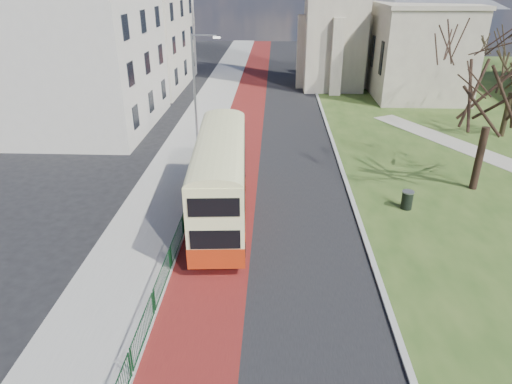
# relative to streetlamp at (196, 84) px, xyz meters

# --- Properties ---
(ground) EXTENTS (160.00, 160.00, 0.00)m
(ground) POSITION_rel_streetlamp_xyz_m (4.35, -18.00, -4.59)
(ground) COLOR black
(ground) RESTS_ON ground
(road_carriageway) EXTENTS (9.00, 120.00, 0.01)m
(road_carriageway) POSITION_rel_streetlamp_xyz_m (5.85, 2.00, -4.59)
(road_carriageway) COLOR black
(road_carriageway) RESTS_ON ground
(bus_lane) EXTENTS (3.40, 120.00, 0.01)m
(bus_lane) POSITION_rel_streetlamp_xyz_m (3.15, 2.00, -4.59)
(bus_lane) COLOR #591414
(bus_lane) RESTS_ON ground
(pavement_west) EXTENTS (4.00, 120.00, 0.12)m
(pavement_west) POSITION_rel_streetlamp_xyz_m (-0.65, 2.00, -4.53)
(pavement_west) COLOR gray
(pavement_west) RESTS_ON ground
(kerb_west) EXTENTS (0.25, 120.00, 0.13)m
(kerb_west) POSITION_rel_streetlamp_xyz_m (1.35, 2.00, -4.53)
(kerb_west) COLOR #999993
(kerb_west) RESTS_ON ground
(kerb_east) EXTENTS (0.25, 80.00, 0.13)m
(kerb_east) POSITION_rel_streetlamp_xyz_m (10.45, 4.00, -4.53)
(kerb_east) COLOR #999993
(kerb_east) RESTS_ON ground
(pedestrian_railing) EXTENTS (0.07, 24.00, 1.12)m
(pedestrian_railing) POSITION_rel_streetlamp_xyz_m (1.40, -14.00, -4.04)
(pedestrian_railing) COLOR #0D3B1B
(pedestrian_railing) RESTS_ON ground
(street_block_near) EXTENTS (10.30, 14.30, 13.00)m
(street_block_near) POSITION_rel_streetlamp_xyz_m (-9.65, 4.00, 1.92)
(street_block_near) COLOR beige
(street_block_near) RESTS_ON ground
(street_block_far) EXTENTS (10.30, 16.30, 11.50)m
(street_block_far) POSITION_rel_streetlamp_xyz_m (-9.65, 20.00, 1.17)
(street_block_far) COLOR beige
(street_block_far) RESTS_ON ground
(streetlamp) EXTENTS (2.13, 0.18, 8.00)m
(streetlamp) POSITION_rel_streetlamp_xyz_m (0.00, 0.00, 0.00)
(streetlamp) COLOR gray
(streetlamp) RESTS_ON pavement_west
(bus) EXTENTS (3.14, 10.78, 4.45)m
(bus) POSITION_rel_streetlamp_xyz_m (3.16, -12.38, -2.05)
(bus) COLOR #A62B0F
(bus) RESTS_ON ground
(winter_tree_near) EXTENTS (7.30, 7.30, 10.00)m
(winter_tree_near) POSITION_rel_streetlamp_xyz_m (18.08, -7.89, 2.38)
(winter_tree_near) COLOR black
(winter_tree_near) RESTS_ON grass_green
(litter_bin) EXTENTS (0.66, 0.66, 1.05)m
(litter_bin) POSITION_rel_streetlamp_xyz_m (13.31, -10.76, -4.02)
(litter_bin) COLOR black
(litter_bin) RESTS_ON grass_green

